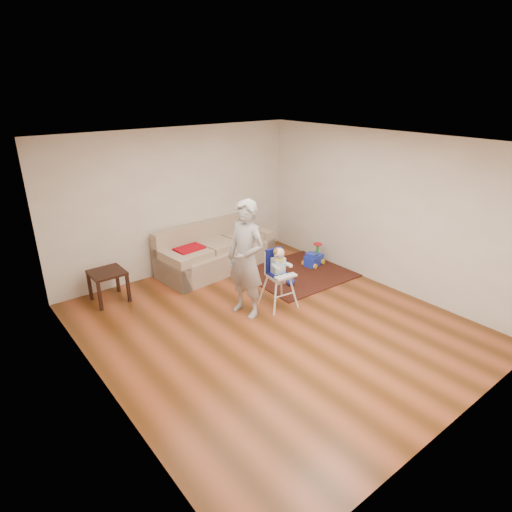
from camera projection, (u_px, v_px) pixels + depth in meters
ground at (272, 325)px, 6.50m from camera, size 5.50×5.50×0.00m
room_envelope at (251, 197)px, 6.17m from camera, size 5.04×5.52×2.72m
sofa at (216, 247)px, 8.30m from camera, size 2.40×1.18×0.89m
side_table at (109, 286)px, 7.12m from camera, size 0.54×0.54×0.54m
area_rug at (304, 271)px, 8.31m from camera, size 2.22×1.69×0.02m
ride_on_toy at (314, 255)px, 8.51m from camera, size 0.44×0.35×0.42m
toy_ball at (290, 282)px, 7.69m from camera, size 0.15×0.15×0.15m
high_chair at (278, 278)px, 6.88m from camera, size 0.53×0.53×1.02m
adult at (246, 259)px, 6.49m from camera, size 0.57×0.75×1.85m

